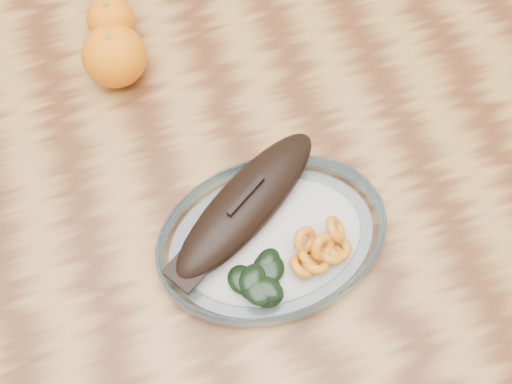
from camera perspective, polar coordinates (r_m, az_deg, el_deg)
ground at (r=1.52m, az=-4.85°, el=-9.71°), size 3.00×3.00×0.00m
dining_table at (r=0.91m, az=-8.03°, el=0.53°), size 1.20×0.80×0.75m
plated_meal at (r=0.75m, az=1.30°, el=-3.93°), size 0.50×0.50×0.08m
orange_left at (r=0.86m, az=-12.48°, el=11.71°), size 0.08×0.08×0.08m
orange_right at (r=0.91m, az=-12.80°, el=14.70°), size 0.06×0.06×0.06m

